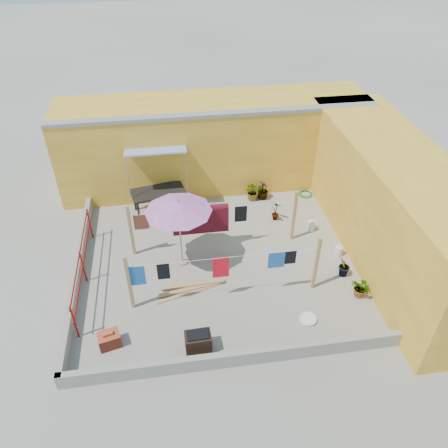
{
  "coord_description": "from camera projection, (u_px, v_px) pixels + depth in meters",
  "views": [
    {
      "loc": [
        -1.26,
        -9.66,
        8.96
      ],
      "look_at": [
        0.22,
        0.3,
        1.22
      ],
      "focal_mm": 35.0,
      "sensor_mm": 36.0,
      "label": 1
    }
  ],
  "objects": [
    {
      "name": "clothesline_rig",
      "position": [
        203.0,
        226.0,
        12.91
      ],
      "size": [
        5.09,
        2.35,
        1.8
      ],
      "color": "tan",
      "rests_on": "ground"
    },
    {
      "name": "plant_back_a",
      "position": [
        253.0,
        191.0,
        15.68
      ],
      "size": [
        0.65,
        0.58,
        0.69
      ],
      "primitive_type": "imported",
      "rotation": [
        0.0,
        0.0,
        0.06
      ],
      "color": "#175318",
      "rests_on": "ground"
    },
    {
      "name": "brazier",
      "position": [
        198.0,
        342.0,
        10.54
      ],
      "size": [
        0.65,
        0.44,
        0.57
      ],
      "color": "black",
      "rests_on": "ground"
    },
    {
      "name": "lumber_pile",
      "position": [
        190.0,
        289.0,
        12.25
      ],
      "size": [
        1.96,
        0.64,
        0.12
      ],
      "color": "tan",
      "rests_on": "ground"
    },
    {
      "name": "red_railing",
      "position": [
        82.0,
        262.0,
        12.14
      ],
      "size": [
        0.05,
        4.2,
        1.1
      ],
      "color": "maroon",
      "rests_on": "ground"
    },
    {
      "name": "wall_right",
      "position": [
        393.0,
        205.0,
        12.81
      ],
      "size": [
        2.4,
        9.0,
        3.2
      ],
      "primitive_type": "cube",
      "color": "gold",
      "rests_on": "ground"
    },
    {
      "name": "patio_umbrella",
      "position": [
        178.0,
        207.0,
        11.95
      ],
      "size": [
        2.27,
        2.27,
        2.28
      ],
      "color": "gray",
      "rests_on": "ground"
    },
    {
      "name": "parapet_front",
      "position": [
        239.0,
        358.0,
        10.24
      ],
      "size": [
        8.3,
        0.16,
        0.44
      ],
      "primitive_type": "cube",
      "color": "gray",
      "rests_on": "ground"
    },
    {
      "name": "ground",
      "position": [
        218.0,
        263.0,
        13.18
      ],
      "size": [
        80.0,
        80.0,
        0.0
      ],
      "primitive_type": "plane",
      "color": "#9E998E",
      "rests_on": "ground"
    },
    {
      "name": "green_hose",
      "position": [
        305.0,
        194.0,
        16.1
      ],
      "size": [
        0.52,
        0.52,
        0.08
      ],
      "color": "#19701E",
      "rests_on": "ground"
    },
    {
      "name": "water_jug_b",
      "position": [
        311.0,
        226.0,
        14.36
      ],
      "size": [
        0.24,
        0.24,
        0.38
      ],
      "color": "silver",
      "rests_on": "ground"
    },
    {
      "name": "plant_right_a",
      "position": [
        276.0,
        210.0,
        14.69
      ],
      "size": [
        0.48,
        0.47,
        0.76
      ],
      "primitive_type": "imported",
      "rotation": [
        0.0,
        0.0,
        2.4
      ],
      "color": "#175318",
      "rests_on": "ground"
    },
    {
      "name": "brick_stack",
      "position": [
        109.0,
        340.0,
        10.68
      ],
      "size": [
        0.61,
        0.51,
        0.47
      ],
      "color": "#B6452A",
      "rests_on": "ground"
    },
    {
      "name": "outdoor_table",
      "position": [
        158.0,
        193.0,
        14.84
      ],
      "size": [
        1.93,
        1.23,
        0.84
      ],
      "color": "black",
      "rests_on": "ground"
    },
    {
      "name": "plant_right_c",
      "position": [
        361.0,
        288.0,
        11.93
      ],
      "size": [
        0.68,
        0.7,
        0.59
      ],
      "primitive_type": "imported",
      "rotation": [
        0.0,
        0.0,
        5.27
      ],
      "color": "#175318",
      "rests_on": "ground"
    },
    {
      "name": "parapet_left",
      "position": [
        78.0,
        271.0,
        12.57
      ],
      "size": [
        0.16,
        7.3,
        0.44
      ],
      "primitive_type": "cube",
      "color": "gray",
      "rests_on": "ground"
    },
    {
      "name": "wall_back",
      "position": [
        214.0,
        143.0,
        15.94
      ],
      "size": [
        11.0,
        3.27,
        3.21
      ],
      "color": "gold",
      "rests_on": "ground"
    },
    {
      "name": "white_basin",
      "position": [
        308.0,
        319.0,
        11.4
      ],
      "size": [
        0.47,
        0.47,
        0.08
      ],
      "color": "silver",
      "rests_on": "ground"
    },
    {
      "name": "water_jug_a",
      "position": [
        338.0,
        251.0,
        13.37
      ],
      "size": [
        0.24,
        0.24,
        0.37
      ],
      "color": "silver",
      "rests_on": "ground"
    },
    {
      "name": "plant_right_b",
      "position": [
        344.0,
        266.0,
        12.52
      ],
      "size": [
        0.51,
        0.51,
        0.73
      ],
      "primitive_type": "imported",
      "rotation": [
        0.0,
        0.0,
        3.91
      ],
      "color": "#175318",
      "rests_on": "ground"
    },
    {
      "name": "plant_back_b",
      "position": [
        263.0,
        190.0,
        15.71
      ],
      "size": [
        0.47,
        0.47,
        0.73
      ],
      "primitive_type": "imported",
      "rotation": [
        0.0,
        0.0,
        1.74
      ],
      "color": "#175318",
      "rests_on": "ground"
    }
  ]
}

